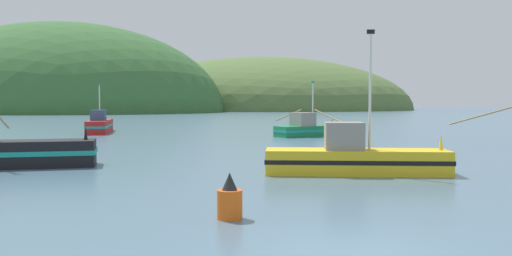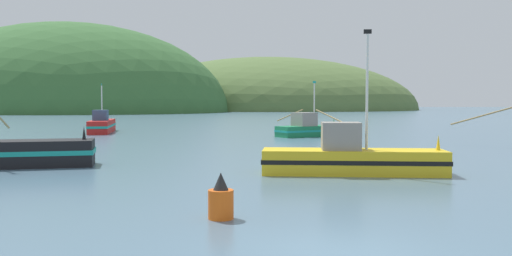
% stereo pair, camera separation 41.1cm
% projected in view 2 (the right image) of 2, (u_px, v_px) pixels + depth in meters
% --- Properties ---
extents(ground_plane, '(600.00, 600.00, 0.00)m').
position_uv_depth(ground_plane, '(341.00, 253.00, 11.66)').
color(ground_plane, slate).
extents(hill_mid_right, '(117.63, 94.10, 41.17)m').
position_uv_depth(hill_mid_right, '(266.00, 110.00, 210.04)').
color(hill_mid_right, '#516B38').
rests_on(hill_mid_right, ground).
extents(hill_far_left, '(99.99, 79.99, 55.21)m').
position_uv_depth(hill_far_left, '(69.00, 112.00, 165.83)').
color(hill_far_left, '#386633').
rests_on(hill_far_left, ground).
extents(fishing_boat_red, '(4.05, 9.07, 5.23)m').
position_uv_depth(fishing_boat_red, '(102.00, 125.00, 56.35)').
color(fishing_boat_red, red).
rests_on(fishing_boat_red, ground).
extents(fishing_boat_yellow, '(8.39, 2.13, 6.60)m').
position_uv_depth(fishing_boat_yellow, '(352.00, 158.00, 24.29)').
color(fishing_boat_yellow, gold).
rests_on(fishing_boat_yellow, ground).
extents(fishing_boat_green, '(6.61, 9.15, 5.27)m').
position_uv_depth(fishing_boat_green, '(308.00, 128.00, 50.16)').
color(fishing_boat_green, '#197A47').
rests_on(fishing_boat_green, ground).
extents(channel_buoy, '(0.73, 0.73, 1.33)m').
position_uv_depth(channel_buoy, '(221.00, 200.00, 15.04)').
color(channel_buoy, '#E55914').
rests_on(channel_buoy, ground).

